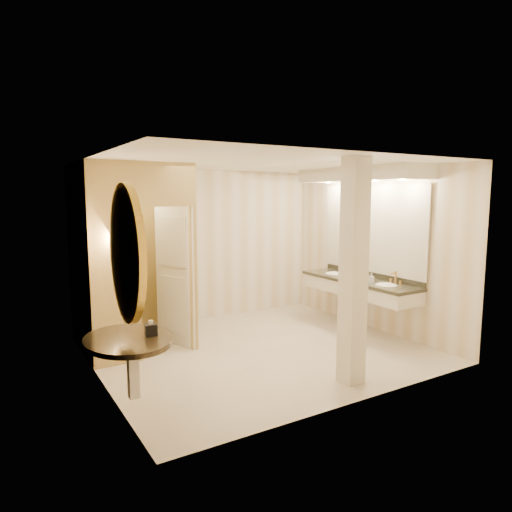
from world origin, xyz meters
The scene contains 16 objects.
floor centered at (0.00, 0.00, 0.00)m, with size 4.50×4.50×0.00m, color beige.
ceiling centered at (0.00, 0.00, 2.70)m, with size 4.50×4.50×0.00m, color white.
wall_back centered at (0.00, 2.00, 1.35)m, with size 4.50×0.02×2.70m, color silver.
wall_front centered at (0.00, -2.00, 1.35)m, with size 4.50×0.02×2.70m, color silver.
wall_left centered at (-2.25, 0.00, 1.35)m, with size 0.02×4.00×2.70m, color silver.
wall_right centered at (2.25, 0.00, 1.35)m, with size 0.02×4.00×2.70m, color silver.
toilet_closet centered at (-1.12, 0.97, 1.39)m, with size 1.50×1.55×2.70m.
wall_sconce centered at (-1.93, 0.43, 1.73)m, with size 0.14×0.14×0.42m.
vanity centered at (1.98, 0.01, 1.63)m, with size 0.75×2.43×2.09m.
console_shelf centered at (-2.21, -1.16, 1.35)m, with size 1.04×1.04×1.97m.
pillar centered at (0.35, -1.55, 1.35)m, with size 0.25×0.25×2.70m, color silver.
tissue_box centered at (-2.01, -1.21, 0.93)m, with size 0.11×0.11×0.11m, color black.
toilet centered at (-1.78, 1.49, 0.41)m, with size 0.46×0.81×0.83m, color white.
soap_bottle_a centered at (1.90, -0.32, 0.95)m, with size 0.07×0.07×0.15m, color beige.
soap_bottle_b centered at (1.95, -0.20, 0.94)m, with size 0.09×0.09×0.12m, color silver.
soap_bottle_c centered at (1.97, 0.15, 0.98)m, with size 0.08×0.08×0.21m, color #C6B28C.
Camera 1 is at (-3.39, -5.49, 2.26)m, focal length 32.00 mm.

